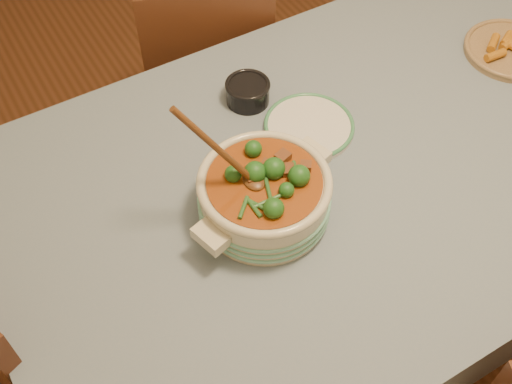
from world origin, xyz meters
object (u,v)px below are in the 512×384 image
dining_table (336,188)px  condiment_bowl (248,91)px  fried_plate (511,49)px  chair_far (207,68)px  stew_casserole (264,193)px  white_plate (309,126)px

dining_table → condiment_bowl: bearing=105.0°
condiment_bowl → dining_table: bearing=-75.0°
fried_plate → chair_far: chair_far is taller
stew_casserole → chair_far: size_ratio=0.43×
white_plate → stew_casserole: bearing=-144.4°
dining_table → fried_plate: (0.64, 0.09, 0.11)m
stew_casserole → chair_far: 0.88m
white_plate → chair_far: 0.67m
condiment_bowl → fried_plate: condiment_bowl is taller
dining_table → white_plate: 0.17m
stew_casserole → condiment_bowl: (0.15, 0.33, -0.04)m
white_plate → condiment_bowl: (-0.08, 0.17, 0.02)m
white_plate → fried_plate: (0.64, -0.04, 0.01)m
condiment_bowl → fried_plate: bearing=-16.0°
white_plate → fried_plate: fried_plate is taller
fried_plate → chair_far: size_ratio=0.32×
dining_table → chair_far: chair_far is taller
dining_table → fried_plate: bearing=8.3°
dining_table → white_plate: size_ratio=6.09×
white_plate → fried_plate: size_ratio=1.01×
stew_casserole → white_plate: 0.29m
dining_table → stew_casserole: 0.29m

